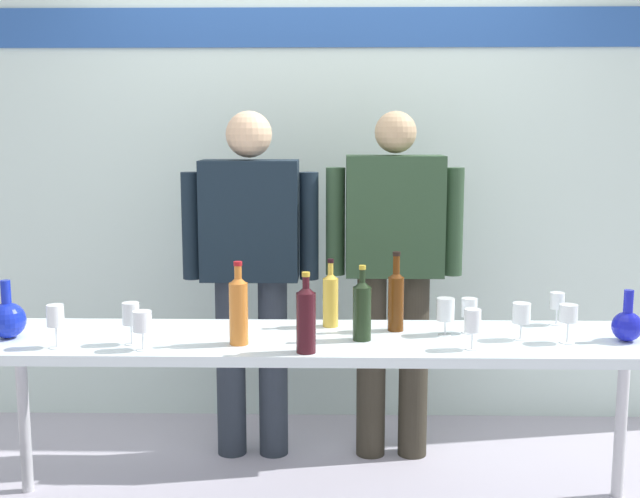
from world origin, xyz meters
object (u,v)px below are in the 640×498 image
wine_glass_right_0 (469,308)px  wine_glass_right_2 (568,314)px  wine_glass_left_1 (131,314)px  wine_glass_right_4 (473,321)px  wine_glass_right_3 (446,310)px  presenter_left (251,260)px  wine_bottle_0 (239,308)px  decanter_blue_left (7,319)px  decanter_blue_right (627,325)px  wine_glass_left_0 (55,317)px  presenter_right (394,261)px  wine_bottle_4 (331,298)px  display_table (319,352)px  wine_glass_left_2 (142,322)px  wine_bottle_2 (396,298)px  wine_bottle_1 (306,317)px  wine_glass_right_1 (521,314)px  wine_bottle_3 (362,308)px  wine_glass_right_5 (557,302)px

wine_glass_right_0 → wine_glass_right_2: wine_glass_right_2 is taller
wine_glass_left_1 → wine_glass_right_4: 1.28m
wine_glass_right_0 → wine_glass_right_3: size_ratio=0.95×
presenter_left → wine_glass_right_4: (0.91, -0.83, -0.09)m
wine_bottle_0 → wine_glass_right_4: bearing=-3.6°
decanter_blue_left → decanter_blue_right: (2.40, 0.00, -0.01)m
wine_glass_left_0 → wine_glass_right_4: bearing=0.2°
decanter_blue_left → wine_glass_right_4: bearing=-4.0°
decanter_blue_left → presenter_left: (0.88, 0.70, 0.12)m
presenter_right → wine_glass_right_4: (0.23, -0.83, -0.08)m
presenter_left → wine_glass_right_3: 1.05m
wine_bottle_4 → wine_glass_right_0: 0.56m
presenter_left → wine_glass_left_0: bearing=-127.5°
display_table → wine_glass_right_2: 0.97m
wine_bottle_4 → wine_glass_left_1: wine_bottle_4 is taller
presenter_left → wine_glass_left_2: bearing=-109.9°
wine_glass_right_3 → wine_glass_left_2: bearing=-168.4°
decanter_blue_left → wine_bottle_4: bearing=9.4°
wine_glass_right_0 → wine_glass_right_2: bearing=-21.6°
wine_glass_right_2 → wine_glass_right_3: size_ratio=1.00×
wine_bottle_2 → wine_glass_right_3: bearing=-18.9°
wine_bottle_0 → wine_glass_left_2: wine_bottle_0 is taller
wine_bottle_1 → wine_glass_right_0: bearing=24.4°
wine_glass_left_0 → presenter_left: bearing=52.5°
decanter_blue_left → wine_glass_left_2: size_ratio=1.56×
wine_bottle_0 → wine_bottle_1: size_ratio=1.06×
presenter_right → wine_bottle_1: presenter_right is taller
wine_glass_left_0 → wine_glass_left_1: wine_glass_left_0 is taller
wine_bottle_0 → wine_glass_right_1: bearing=4.5°
wine_bottle_4 → wine_glass_right_4: 0.62m
wine_bottle_1 → wine_glass_left_0: 0.94m
display_table → wine_glass_left_0: bearing=-170.0°
wine_bottle_3 → wine_glass_left_1: 0.88m
wine_glass_right_1 → wine_bottle_3: bearing=-178.3°
display_table → wine_glass_left_1: wine_glass_left_1 is taller
decanter_blue_left → presenter_right: (1.56, 0.70, 0.12)m
decanter_blue_left → wine_glass_right_4: 1.79m
wine_bottle_2 → wine_bottle_3: wine_bottle_2 is taller
decanter_blue_right → wine_glass_right_1: (-0.40, 0.02, 0.04)m
wine_bottle_0 → display_table: bearing=20.1°
wine_glass_left_2 → wine_glass_right_5: bearing=14.2°
wine_bottle_0 → wine_bottle_4: size_ratio=1.13×
wine_bottle_3 → wine_glass_right_2: bearing=-1.8°
wine_glass_right_0 → wine_glass_right_4: 0.24m
wine_glass_left_0 → wine_glass_right_5: wine_glass_left_0 is taller
display_table → presenter_left: presenter_left is taller
presenter_right → wine_bottle_3: size_ratio=5.64×
wine_bottle_0 → wine_glass_left_0: size_ratio=1.95×
display_table → wine_glass_right_2: (0.95, -0.07, 0.17)m
decanter_blue_right → wine_bottle_3: 1.02m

